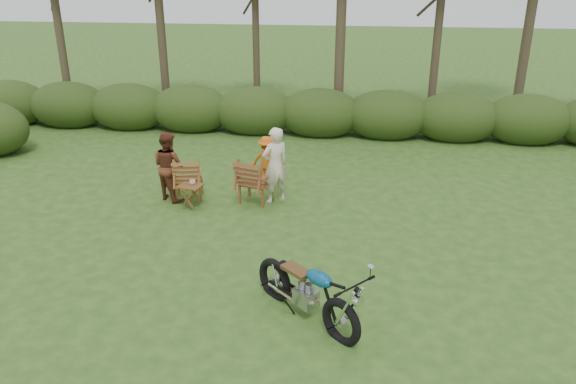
# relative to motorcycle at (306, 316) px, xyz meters

# --- Properties ---
(ground) EXTENTS (80.00, 80.00, 0.00)m
(ground) POSITION_rel_motorcycle_xyz_m (-0.52, 0.53, 0.00)
(ground) COLOR #254617
(ground) RESTS_ON ground
(tree_line) EXTENTS (22.52, 11.62, 8.14)m
(tree_line) POSITION_rel_motorcycle_xyz_m (-0.02, 10.26, 3.81)
(tree_line) COLOR #3C3020
(tree_line) RESTS_ON ground
(motorcycle) EXTENTS (2.03, 1.94, 1.16)m
(motorcycle) POSITION_rel_motorcycle_xyz_m (0.00, 0.00, 0.00)
(motorcycle) COLOR #0D74AD
(motorcycle) RESTS_ON ground
(lawn_chair_right) EXTENTS (0.86, 0.86, 1.02)m
(lawn_chair_right) POSITION_rel_motorcycle_xyz_m (-1.50, 4.12, 0.00)
(lawn_chair_right) COLOR #5C3117
(lawn_chair_right) RESTS_ON ground
(lawn_chair_left) EXTENTS (0.78, 0.78, 0.96)m
(lawn_chair_left) POSITION_rel_motorcycle_xyz_m (-3.01, 4.18, 0.00)
(lawn_chair_left) COLOR brown
(lawn_chair_left) RESTS_ON ground
(side_table) EXTENTS (0.57, 0.51, 0.51)m
(side_table) POSITION_rel_motorcycle_xyz_m (-2.81, 3.65, 0.26)
(side_table) COLOR #5D3417
(side_table) RESTS_ON ground
(cup) EXTENTS (0.14, 0.14, 0.10)m
(cup) POSITION_rel_motorcycle_xyz_m (-2.77, 3.70, 0.56)
(cup) COLOR beige
(cup) RESTS_ON side_table
(adult_a) EXTENTS (0.73, 0.69, 1.68)m
(adult_a) POSITION_rel_motorcycle_xyz_m (-1.08, 4.18, 0.00)
(adult_a) COLOR beige
(adult_a) RESTS_ON ground
(adult_b) EXTENTS (0.94, 0.89, 1.53)m
(adult_b) POSITION_rel_motorcycle_xyz_m (-3.40, 4.07, 0.00)
(adult_b) COLOR #5D2B1A
(adult_b) RESTS_ON ground
(child) EXTENTS (0.81, 0.57, 1.15)m
(child) POSITION_rel_motorcycle_xyz_m (-1.44, 5.27, 0.00)
(child) COLOR #CA5713
(child) RESTS_ON ground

